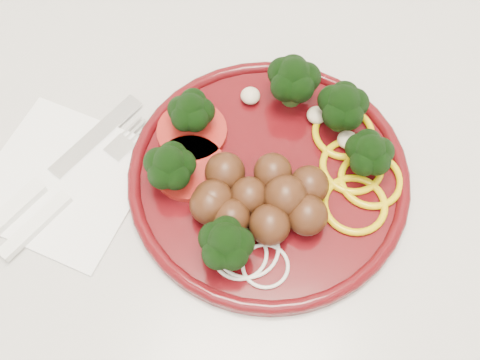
{
  "coord_description": "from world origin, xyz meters",
  "views": [
    {
      "loc": [
        0.19,
        1.39,
        1.47
      ],
      "look_at": [
        0.19,
        1.67,
        0.92
      ],
      "focal_mm": 45.0,
      "sensor_mm": 36.0,
      "label": 1
    }
  ],
  "objects_px": {
    "knife": "(36,189)",
    "napkin": "(64,180)",
    "plate": "(267,170)",
    "fork": "(54,208)"
  },
  "relations": [
    {
      "from": "plate",
      "to": "knife",
      "type": "relative_size",
      "value": 1.53
    },
    {
      "from": "napkin",
      "to": "fork",
      "type": "bearing_deg",
      "value": -95.98
    },
    {
      "from": "plate",
      "to": "fork",
      "type": "xyz_separation_m",
      "value": [
        -0.22,
        -0.04,
        -0.01
      ]
    },
    {
      "from": "napkin",
      "to": "knife",
      "type": "height_order",
      "value": "knife"
    },
    {
      "from": "plate",
      "to": "napkin",
      "type": "height_order",
      "value": "plate"
    },
    {
      "from": "plate",
      "to": "fork",
      "type": "bearing_deg",
      "value": -170.26
    },
    {
      "from": "napkin",
      "to": "fork",
      "type": "relative_size",
      "value": 0.94
    },
    {
      "from": "plate",
      "to": "fork",
      "type": "distance_m",
      "value": 0.22
    },
    {
      "from": "knife",
      "to": "napkin",
      "type": "bearing_deg",
      "value": -22.66
    },
    {
      "from": "plate",
      "to": "knife",
      "type": "height_order",
      "value": "plate"
    }
  ]
}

